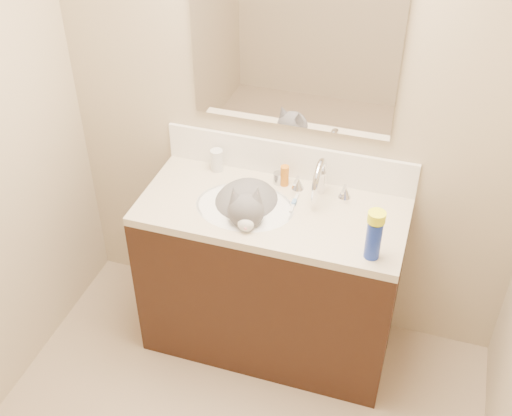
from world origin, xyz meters
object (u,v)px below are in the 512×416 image
Objects in this scene: basin at (245,219)px; faucet at (320,182)px; cat at (247,208)px; silver_jar at (278,178)px; vanity_cabinet at (271,281)px; pill_bottle at (217,160)px; spray_can at (373,240)px; amber_bottle at (285,176)px.

faucet is (0.30, 0.17, 0.16)m from basin.
silver_jar is (0.09, 0.20, 0.05)m from cat.
basin is at bearing -115.88° from cat.
faucet reaches higher than basin.
faucet is (0.18, 0.14, 0.54)m from vanity_cabinet.
cat is at bearing -44.07° from pill_bottle.
basin is 1.61× the size of faucet.
silver_jar is at bearing 98.07° from vanity_cabinet.
cat is 0.63m from spray_can.
cat is 2.65× the size of spray_can.
vanity_cabinet is 21.44× the size of silver_jar.
basin is 0.05m from cat.
spray_can is at bearing -25.98° from pill_bottle.
silver_jar is at bearing 142.90° from spray_can.
basin is at bearing -119.59° from amber_bottle.
faucet is at bearing -14.69° from silver_jar.
vanity_cabinet is 0.74m from spray_can.
vanity_cabinet is at bearing 158.36° from spray_can.
faucet is at bearing 37.29° from vanity_cabinet.
amber_bottle reaches higher than vanity_cabinet.
pill_bottle is at bearing 132.68° from basin.
faucet is 0.22m from silver_jar.
pill_bottle is at bearing 176.82° from silver_jar.
spray_can is (0.60, -0.16, 0.16)m from basin.
vanity_cabinet is at bearing -81.93° from silver_jar.
cat is at bearing -121.65° from amber_bottle.
amber_bottle is at bearing 40.84° from cat.
amber_bottle is (0.12, 0.22, 0.12)m from basin.
vanity_cabinet is 11.83× the size of amber_bottle.
silver_jar is at bearing 172.01° from amber_bottle.
vanity_cabinet is 0.40m from basin.
cat is at bearing -176.28° from vanity_cabinet.
amber_bottle is at bearing 88.99° from vanity_cabinet.
pill_bottle is at bearing 154.02° from spray_can.
faucet reaches higher than silver_jar.
basin is at bearing -47.32° from pill_bottle.
spray_can is (0.50, -0.38, 0.06)m from silver_jar.
faucet is 2.76× the size of amber_bottle.
pill_bottle reaches higher than basin.
silver_jar is 0.32× the size of spray_can.
pill_bottle is at bearing 172.15° from faucet.
spray_can is at bearing -38.52° from amber_bottle.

